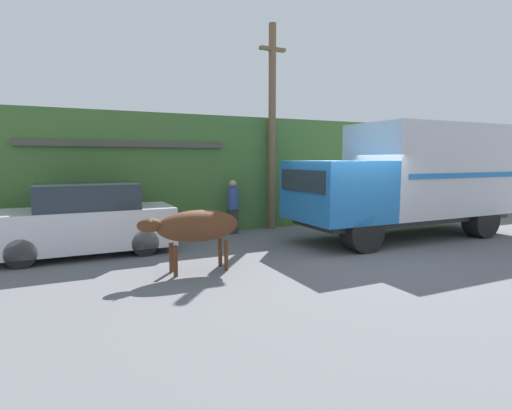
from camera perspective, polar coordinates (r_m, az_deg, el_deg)
The scene contains 8 objects.
ground_plane at distance 10.78m, azimuth 13.32°, elevation -6.36°, with size 60.00×60.00×0.00m, color slate.
hillside_embankment at distance 16.41m, azimuth -1.58°, elevation 4.85°, with size 32.00×5.59×3.77m.
building_backdrop at distance 13.59m, azimuth -18.36°, elevation 2.36°, with size 5.82×2.70×2.89m.
cargo_truck at distance 13.08m, azimuth 21.76°, elevation 3.76°, with size 7.40×2.50×3.41m.
brown_cow at distance 8.51m, azimuth -8.55°, elevation -3.06°, with size 2.15×0.67×1.32m.
parked_suv at distance 10.80m, azimuth -23.20°, elevation -2.11°, with size 4.29×1.76×1.78m.
pedestrian_on_hill at distance 12.72m, azimuth -3.33°, elevation 0.09°, with size 0.44×0.44×1.72m.
utility_pole at distance 13.56m, azimuth 2.31°, elevation 11.26°, with size 0.90×0.25×6.76m.
Camera 1 is at (-6.60, -8.19, 2.38)m, focal length 28.00 mm.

